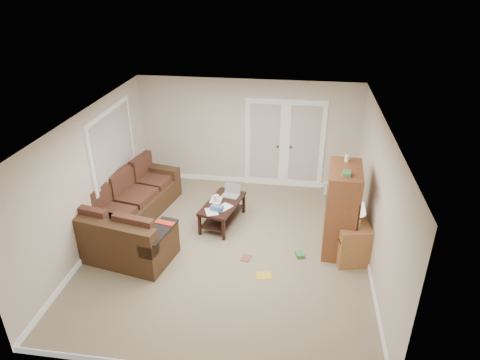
% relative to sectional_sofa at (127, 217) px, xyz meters
% --- Properties ---
extents(floor, '(5.50, 5.50, 0.00)m').
position_rel_sectional_sofa_xyz_m(floor, '(2.02, -0.27, -0.35)').
color(floor, gray).
rests_on(floor, ground).
extents(ceiling, '(5.00, 5.50, 0.02)m').
position_rel_sectional_sofa_xyz_m(ceiling, '(2.02, -0.27, 2.15)').
color(ceiling, white).
rests_on(ceiling, wall_back).
extents(wall_left, '(0.02, 5.50, 2.50)m').
position_rel_sectional_sofa_xyz_m(wall_left, '(-0.48, -0.27, 0.90)').
color(wall_left, beige).
rests_on(wall_left, floor).
extents(wall_right, '(0.02, 5.50, 2.50)m').
position_rel_sectional_sofa_xyz_m(wall_right, '(4.52, -0.27, 0.90)').
color(wall_right, beige).
rests_on(wall_right, floor).
extents(wall_back, '(5.00, 0.02, 2.50)m').
position_rel_sectional_sofa_xyz_m(wall_back, '(2.02, 2.48, 0.90)').
color(wall_back, beige).
rests_on(wall_back, floor).
extents(wall_front, '(5.00, 0.02, 2.50)m').
position_rel_sectional_sofa_xyz_m(wall_front, '(2.02, -3.02, 0.90)').
color(wall_front, beige).
rests_on(wall_front, floor).
extents(baseboards, '(5.00, 5.50, 0.10)m').
position_rel_sectional_sofa_xyz_m(baseboards, '(2.02, -0.27, -0.30)').
color(baseboards, silver).
rests_on(baseboards, floor).
extents(french_doors, '(1.80, 0.05, 2.13)m').
position_rel_sectional_sofa_xyz_m(french_doors, '(2.87, 2.44, 0.68)').
color(french_doors, silver).
rests_on(french_doors, floor).
extents(window_left, '(0.05, 1.92, 1.42)m').
position_rel_sectional_sofa_xyz_m(window_left, '(-0.44, 0.73, 1.20)').
color(window_left, silver).
rests_on(window_left, wall_left).
extents(sectional_sofa, '(2.08, 3.22, 0.90)m').
position_rel_sectional_sofa_xyz_m(sectional_sofa, '(0.00, 0.00, 0.00)').
color(sectional_sofa, '#462E1A').
rests_on(sectional_sofa, floor).
extents(coffee_table, '(0.83, 1.27, 0.80)m').
position_rel_sectional_sofa_xyz_m(coffee_table, '(1.77, 0.61, -0.09)').
color(coffee_table, black).
rests_on(coffee_table, floor).
extents(tv_armoire, '(0.62, 1.05, 1.74)m').
position_rel_sectional_sofa_xyz_m(tv_armoire, '(4.01, 0.07, 0.47)').
color(tv_armoire, brown).
rests_on(tv_armoire, floor).
extents(side_cabinet, '(0.65, 0.65, 1.17)m').
position_rel_sectional_sofa_xyz_m(side_cabinet, '(4.22, -0.28, 0.07)').
color(side_cabinet, '#A76D3D').
rests_on(side_cabinet, floor).
extents(space_heater, '(0.13, 0.12, 0.29)m').
position_rel_sectional_sofa_xyz_m(space_heater, '(3.89, 2.15, -0.21)').
color(space_heater, white).
rests_on(space_heater, floor).
extents(floor_magazine, '(0.28, 0.23, 0.01)m').
position_rel_sectional_sofa_xyz_m(floor_magazine, '(2.75, -0.93, -0.35)').
color(floor_magazine, yellow).
rests_on(floor_magazine, floor).
extents(floor_greenbox, '(0.18, 0.21, 0.07)m').
position_rel_sectional_sofa_xyz_m(floor_greenbox, '(3.34, -0.31, -0.31)').
color(floor_greenbox, '#3D8744').
rests_on(floor_greenbox, floor).
extents(floor_book, '(0.19, 0.23, 0.02)m').
position_rel_sectional_sofa_xyz_m(floor_book, '(2.32, -0.49, -0.34)').
color(floor_book, brown).
rests_on(floor_book, floor).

